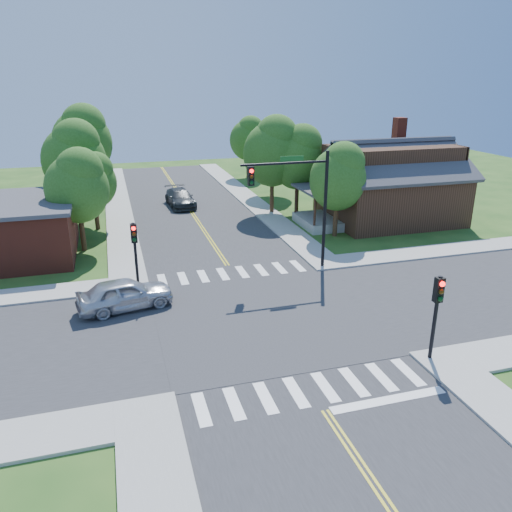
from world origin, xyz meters
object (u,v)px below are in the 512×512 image
object	(u,v)px
signal_mast_ne	(299,193)
signal_pole_se	(437,303)
car_silver	(125,294)
car_dgrey	(180,198)
house_ne	(390,180)
signal_pole_nw	(135,243)

from	to	relation	value
signal_mast_ne	signal_pole_se	distance (m)	11.55
car_silver	car_dgrey	bearing A→B (deg)	-26.34
signal_pole_se	house_ne	world-z (taller)	house_ne
signal_pole_nw	house_ne	distance (m)	22.45
car_silver	car_dgrey	size ratio (longest dim) A/B	0.93
car_silver	car_dgrey	world-z (taller)	car_silver
signal_mast_ne	house_ne	size ratio (longest dim) A/B	0.55
house_ne	car_silver	distance (m)	24.37
house_ne	signal_mast_ne	bearing A→B (deg)	-142.32
signal_mast_ne	car_dgrey	world-z (taller)	signal_mast_ne
car_silver	house_ne	bearing A→B (deg)	-73.08
signal_pole_se	car_dgrey	xyz separation A→B (m)	(-6.21, 29.16, -1.90)
house_ne	car_dgrey	xyz separation A→B (m)	(-15.72, 9.31, -2.56)
car_silver	car_dgrey	distance (m)	21.32
house_ne	car_silver	size ratio (longest dim) A/B	2.59
car_dgrey	signal_mast_ne	bearing A→B (deg)	-79.44
signal_pole_se	car_silver	bearing A→B (deg)	144.20
house_ne	car_silver	bearing A→B (deg)	-152.44
house_ne	signal_pole_nw	bearing A→B (deg)	-157.31
signal_pole_nw	car_dgrey	size ratio (longest dim) A/B	0.70
signal_pole_nw	car_dgrey	xyz separation A→B (m)	(4.99, 17.96, -1.90)
signal_mast_ne	signal_pole_se	bearing A→B (deg)	-81.44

